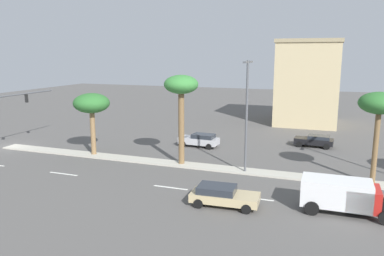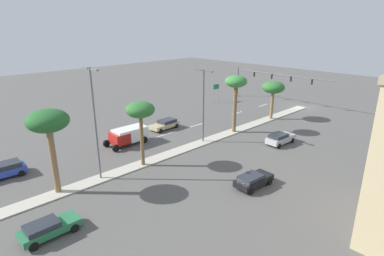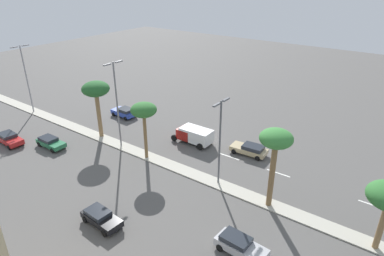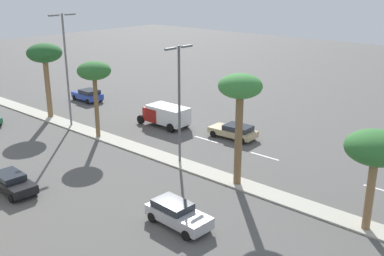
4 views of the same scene
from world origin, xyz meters
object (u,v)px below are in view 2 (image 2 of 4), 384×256
traffic_signal_gantry (263,80)px  palm_tree_inboard (48,124)px  sedan_black_rear (253,180)px  sedan_tan_inboard (165,124)px  palm_tree_right (140,111)px  sedan_green_leading (48,228)px  sedan_silver_mid (280,138)px  street_lamp_mid (95,117)px  directional_road_sign (216,89)px  street_lamp_trailing (203,100)px  box_truck (127,135)px  palm_tree_front (236,84)px  palm_tree_leading (273,88)px  sedan_blue_near (4,170)px

traffic_signal_gantry → palm_tree_inboard: size_ratio=2.63×
sedan_black_rear → sedan_tan_inboard: 20.12m
palm_tree_right → palm_tree_inboard: bearing=85.9°
palm_tree_inboard → sedan_green_leading: (-5.87, 3.03, -6.04)m
palm_tree_right → sedan_silver_mid: size_ratio=1.62×
sedan_black_rear → sedan_silver_mid: sedan_silver_mid is taller
street_lamp_mid → sedan_black_rear: street_lamp_mid is taller
sedan_silver_mid → sedan_tan_inboard: sedan_silver_mid is taller
directional_road_sign → street_lamp_trailing: street_lamp_trailing is taller
palm_tree_inboard → traffic_signal_gantry: bearing=-79.9°
directional_road_sign → sedan_green_leading: 44.83m
box_truck → palm_tree_inboard: bearing=117.8°
street_lamp_trailing → sedan_black_rear: street_lamp_trailing is taller
traffic_signal_gantry → palm_tree_front: bearing=113.5°
palm_tree_leading → palm_tree_right: 25.64m
palm_tree_right → palm_tree_inboard: 9.17m
sedan_silver_mid → box_truck: box_truck is taller
directional_road_sign → sedan_green_leading: (-19.70, 40.22, -1.91)m
street_lamp_trailing → sedan_blue_near: street_lamp_trailing is taller
palm_tree_right → sedan_blue_near: bearing=57.3°
sedan_green_leading → box_truck: 18.75m
box_truck → street_lamp_trailing: bearing=-128.6°
sedan_black_rear → sedan_blue_near: size_ratio=1.00×
street_lamp_trailing → sedan_blue_near: bearing=72.1°
sedan_black_rear → sedan_green_leading: sedan_black_rear is taller
palm_tree_leading → palm_tree_inboard: bearing=89.1°
street_lamp_mid → sedan_blue_near: 11.46m
sedan_tan_inboard → street_lamp_mid: bearing=117.9°
palm_tree_leading → sedan_tan_inboard: bearing=62.6°
street_lamp_mid → sedan_tan_inboard: 17.75m
palm_tree_right → box_truck: size_ratio=1.31×
palm_tree_right → sedan_silver_mid: palm_tree_right is taller
palm_tree_leading → sedan_green_leading: (-5.33, 37.78, -4.47)m
directional_road_sign → palm_tree_right: bearing=117.3°
street_lamp_trailing → sedan_black_rear: (-11.76, 5.19, -4.95)m
sedan_black_rear → box_truck: 18.10m
sedan_blue_near → sedan_tan_inboard: size_ratio=0.89×
palm_tree_inboard → sedan_tan_inboard: size_ratio=1.69×
sedan_blue_near → sedan_silver_mid: bearing=-117.0°
palm_tree_right → street_lamp_trailing: 10.06m
directional_road_sign → palm_tree_inboard: palm_tree_inboard is taller
palm_tree_leading → sedan_black_rear: bearing=118.6°
palm_tree_inboard → street_lamp_trailing: 19.19m
palm_tree_leading → sedan_silver_mid: size_ratio=1.40×
palm_tree_right → sedan_tan_inboard: bearing=-50.1°
traffic_signal_gantry → street_lamp_mid: (-8.13, 40.24, 2.25)m
sedan_tan_inboard → box_truck: bearing=101.7°
palm_tree_inboard → sedan_black_rear: 19.31m
traffic_signal_gantry → street_lamp_trailing: bearing=107.6°
sedan_silver_mid → sedan_tan_inboard: bearing=24.2°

